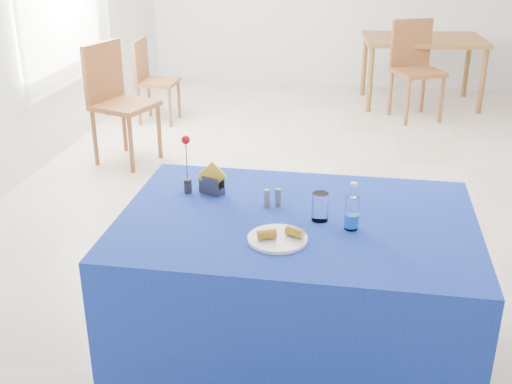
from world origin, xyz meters
The scene contains 14 objects.
floor centered at (0.00, 0.00, 0.00)m, with size 7.00×7.00×0.00m, color beige.
plate centered at (-0.12, -2.26, 0.77)m, with size 0.25×0.25×0.01m, color white.
drinking_glass centered at (0.04, -2.04, 0.82)m, with size 0.07×0.07×0.13m, color white.
salt_shaker centered at (-0.22, -1.93, 0.80)m, with size 0.03×0.03×0.09m, color slate.
pepper_shaker centered at (-0.16, -1.92, 0.80)m, with size 0.03×0.03×0.09m, color #5D5D62.
blue_table centered at (-0.06, -2.03, 0.38)m, with size 1.60×1.10×0.76m.
water_bottle centered at (0.18, -2.10, 0.83)m, with size 0.06×0.06×0.21m.
napkin_holder centered at (-0.50, -1.83, 0.81)m, with size 0.15×0.10×0.16m.
rose_vase centered at (-0.62, -1.84, 0.90)m, with size 0.04×0.04×0.29m.
oak_table centered at (0.83, 2.77, 0.68)m, with size 1.37×0.96×0.76m.
chair_bg_left centered at (0.71, 2.24, 0.58)m, with size 0.60×0.60×1.01m.
chair_win_a centered at (-1.89, 0.46, 0.59)m, with size 0.58×0.58×1.03m.
chair_win_b centered at (-1.96, 1.61, 0.49)m, with size 0.38×0.38×0.85m.
banana_pieces centered at (-0.10, -2.26, 0.80)m, with size 0.20×0.11×0.04m.
Camera 1 is at (0.19, -4.62, 2.02)m, focal length 45.00 mm.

